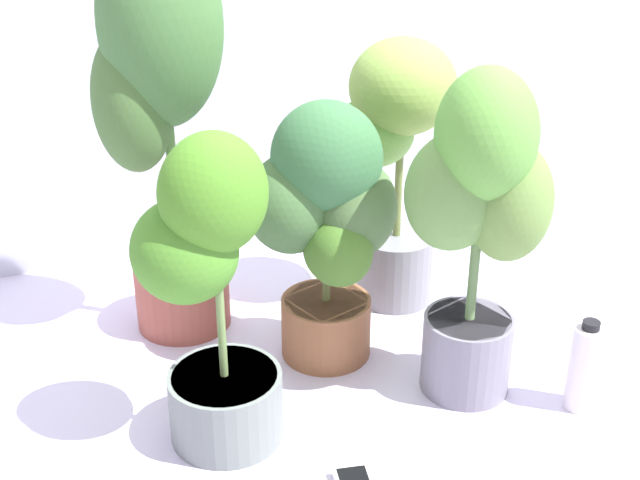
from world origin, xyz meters
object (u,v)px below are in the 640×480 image
potted_plant_back_right (394,145)px  potted_plant_center (325,217)px  potted_plant_back_left (159,98)px  nutrient_bottle (584,367)px  potted_plant_front_right (479,209)px  potted_plant_front_left (209,287)px

potted_plant_back_right → potted_plant_center: (-0.28, -0.24, -0.08)m
potted_plant_back_left → potted_plant_center: size_ratio=1.58×
nutrient_bottle → potted_plant_front_right: bearing=146.1°
potted_plant_front_right → potted_plant_front_left: 0.65m
potted_plant_front_right → nutrient_bottle: bearing=-33.9°
potted_plant_back_left → nutrient_bottle: (0.90, -0.68, -0.56)m
potted_plant_back_right → potted_plant_center: bearing=-138.7°
potted_plant_back_left → potted_plant_back_right: 0.66m
potted_plant_front_right → potted_plant_front_left: size_ratio=1.11×
potted_plant_center → potted_plant_front_left: bearing=-143.8°
potted_plant_center → nutrient_bottle: 0.73m
potted_plant_front_left → potted_plant_back_left: bearing=92.3°
potted_plant_back_left → potted_plant_back_right: bearing=-3.0°
potted_plant_center → potted_plant_front_right: bearing=-39.1°
potted_plant_back_right → potted_plant_center: size_ratio=1.11×
potted_plant_front_left → potted_plant_center: size_ratio=1.06×
potted_plant_back_left → potted_plant_center: 0.52m
potted_plant_back_left → potted_plant_back_right: potted_plant_back_left is taller
potted_plant_back_left → potted_plant_front_right: (0.66, -0.52, -0.17)m
potted_plant_front_right → potted_plant_center: 0.39m
potted_plant_back_right → potted_plant_front_left: potted_plant_back_right is taller
potted_plant_back_right → nutrient_bottle: bearing=-68.1°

